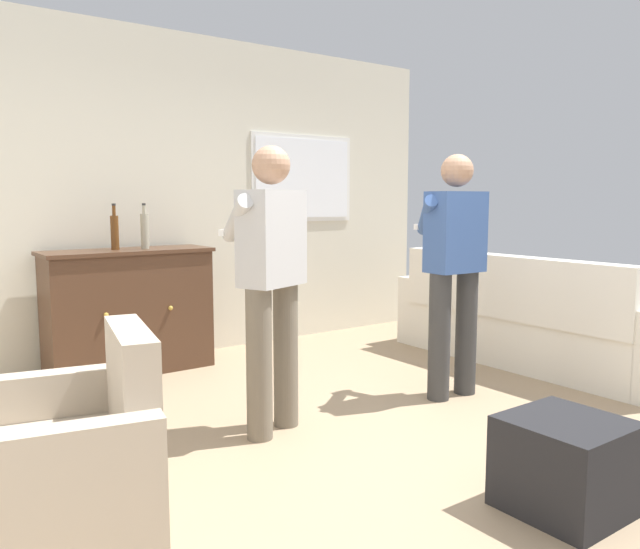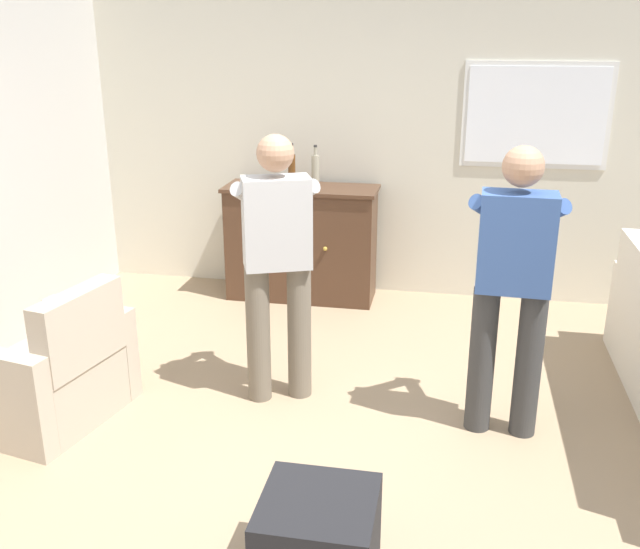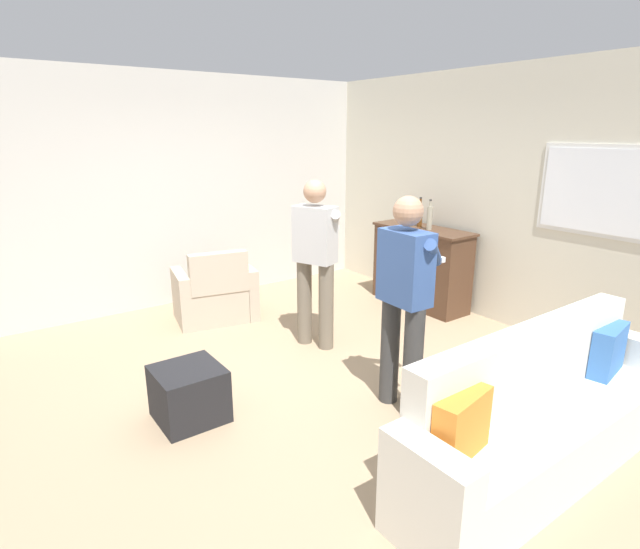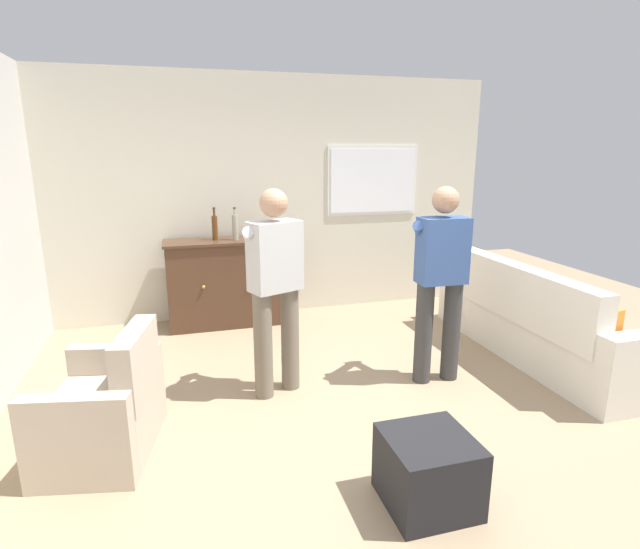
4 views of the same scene
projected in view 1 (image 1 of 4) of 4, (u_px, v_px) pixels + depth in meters
The scene contains 10 objects.
ground at pixel (391, 440), 3.58m from camera, with size 10.40×10.40×0.00m, color #9E8466.
wall_back_with_window at pixel (194, 196), 5.57m from camera, with size 5.20×0.15×2.80m.
couch at pixel (520, 324), 5.15m from camera, with size 0.57×2.47×0.93m.
armchair at pixel (78, 468), 2.54m from camera, with size 0.80×0.99×0.85m.
sideboard_cabinet at pixel (129, 311), 4.96m from camera, with size 1.30×0.49×0.99m.
bottle_wine_green at pixel (145, 230), 4.92m from camera, with size 0.06×0.06×0.36m.
bottle_liquor_amber at pixel (115, 231), 4.85m from camera, with size 0.06×0.06×0.36m.
ottoman at pixel (565, 465), 2.76m from camera, with size 0.48×0.48×0.41m, color black.
person_standing_left at pixel (270, 275), 3.61m from camera, with size 0.52×0.52×1.68m.
person_standing_right at pixel (454, 264), 4.29m from camera, with size 0.56×0.48×1.68m.
Camera 1 is at (-2.35, -2.55, 1.37)m, focal length 35.00 mm.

